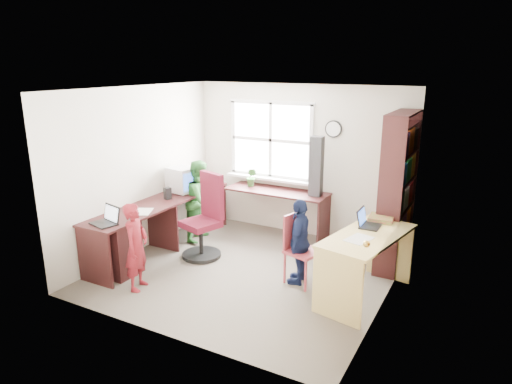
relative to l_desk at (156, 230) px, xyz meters
The scene contains 19 objects.
room 1.57m from the l_desk, 16.12° to the left, with size 3.64×3.44×2.44m.
l_desk is the anchor object (origin of this frame).
right_desk 2.90m from the l_desk, ahead, with size 0.90×1.48×0.80m.
bookshelf 3.35m from the l_desk, 26.43° to the left, with size 0.30×1.02×2.10m.
swivel_chair 0.71m from the l_desk, 43.08° to the left, with size 0.71×0.71×1.21m.
wooden_chair 2.05m from the l_desk, 10.17° to the left, with size 0.48×0.48×0.90m.
crt_monitor 1.06m from the l_desk, 102.59° to the left, with size 0.46×0.42×0.39m.
laptop_left 0.80m from the l_desk, 102.43° to the right, with size 0.38×0.34×0.22m.
laptop_right 2.88m from the l_desk, 12.72° to the left, with size 0.26×0.31×0.21m.
speaker_a 0.65m from the l_desk, 108.39° to the left, with size 0.11×0.11×0.18m.
speaker_b 1.23m from the l_desk, 99.06° to the left, with size 0.09×0.09×0.17m.
cd_tower 2.53m from the l_desk, 45.48° to the left, with size 0.19×0.17×0.91m.
game_box 3.05m from the l_desk, 17.39° to the left, with size 0.32×0.32×0.06m.
paper_a 0.34m from the l_desk, 122.33° to the right, with size 0.34×0.38×0.00m.
paper_b 2.85m from the l_desk, ahead, with size 0.31×0.38×0.00m.
potted_plant 1.88m from the l_desk, 71.36° to the left, with size 0.17×0.14×0.31m, color #347A31.
person_red 0.83m from the l_desk, 65.33° to the right, with size 0.40×0.26×1.10m, color maroon.
person_green 1.00m from the l_desk, 85.00° to the left, with size 0.62×0.48×1.27m, color #2E732E.
person_navy 2.06m from the l_desk, ahead, with size 0.65×0.27×1.10m, color #141D40.
Camera 1 is at (2.76, -4.88, 2.70)m, focal length 32.00 mm.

